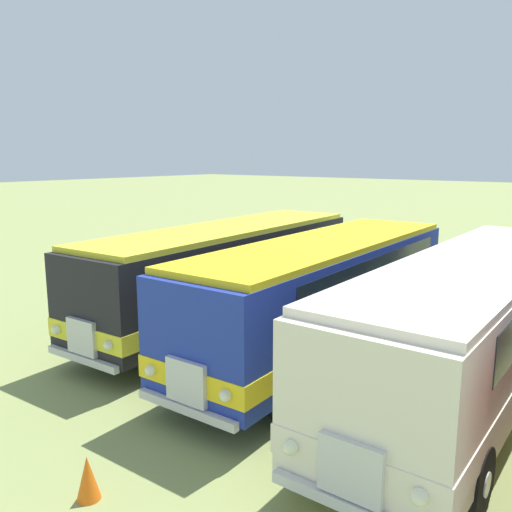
# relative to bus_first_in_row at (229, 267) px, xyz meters

# --- Properties ---
(ground_plane) EXTENTS (200.00, 200.00, 0.00)m
(ground_plane) POSITION_rel_bus_first_in_row_xyz_m (7.28, -0.28, -1.75)
(ground_plane) COLOR #8C9956
(bus_first_in_row) EXTENTS (3.14, 10.80, 2.99)m
(bus_first_in_row) POSITION_rel_bus_first_in_row_xyz_m (0.00, 0.00, 0.00)
(bus_first_in_row) COLOR black
(bus_first_in_row) RESTS_ON ground
(bus_second_in_row) EXTENTS (2.92, 10.29, 2.99)m
(bus_second_in_row) POSITION_rel_bus_first_in_row_xyz_m (3.64, -0.49, -0.00)
(bus_second_in_row) COLOR #1E339E
(bus_second_in_row) RESTS_ON ground
(bus_third_in_row) EXTENTS (2.78, 11.48, 2.99)m
(bus_third_in_row) POSITION_rel_bus_first_in_row_xyz_m (7.28, -0.48, 0.00)
(bus_third_in_row) COLOR silver
(bus_third_in_row) RESTS_ON ground
(cone_near_end) EXTENTS (0.36, 0.36, 0.69)m
(cone_near_end) POSITION_rel_bus_first_in_row_xyz_m (3.88, -7.71, -1.41)
(cone_near_end) COLOR orange
(cone_near_end) RESTS_ON ground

